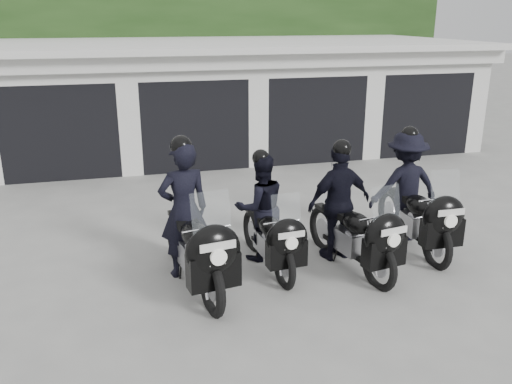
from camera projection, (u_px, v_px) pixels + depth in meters
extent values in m
plane|color=#999993|center=(251.00, 265.00, 8.33)|extent=(80.00, 80.00, 0.00)
cube|color=silver|center=(180.00, 97.00, 15.71)|extent=(16.00, 6.00, 2.80)
cube|color=silver|center=(178.00, 44.00, 15.06)|extent=(16.40, 6.80, 0.16)
cube|color=silver|center=(195.00, 62.00, 12.33)|extent=(16.40, 0.12, 0.40)
cube|color=black|center=(197.00, 166.00, 13.33)|extent=(16.00, 0.06, 0.24)
cube|color=black|center=(64.00, 124.00, 13.40)|extent=(2.60, 2.60, 2.20)
cube|color=silver|center=(54.00, 70.00, 12.00)|extent=(2.60, 0.50, 0.60)
cube|color=silver|center=(129.00, 116.00, 12.71)|extent=(0.50, 0.50, 2.80)
cube|color=black|center=(189.00, 118.00, 14.14)|extent=(2.60, 2.60, 2.20)
cube|color=silver|center=(193.00, 67.00, 12.74)|extent=(2.60, 0.50, 0.60)
cube|color=silver|center=(256.00, 110.00, 13.45)|extent=(0.50, 0.50, 2.80)
cube|color=black|center=(301.00, 113.00, 14.88)|extent=(2.60, 2.60, 2.20)
cube|color=silver|center=(316.00, 64.00, 13.48)|extent=(2.60, 0.50, 0.60)
cube|color=silver|center=(370.00, 105.00, 14.20)|extent=(0.50, 0.50, 2.80)
cube|color=black|center=(403.00, 108.00, 15.62)|extent=(2.60, 2.60, 2.20)
cube|color=silver|center=(427.00, 61.00, 14.22)|extent=(2.60, 0.50, 0.60)
cube|color=silver|center=(473.00, 101.00, 14.94)|extent=(0.50, 0.50, 2.80)
cube|color=#1B3513|center=(165.00, 60.00, 19.15)|extent=(20.00, 2.00, 4.30)
cylinder|color=black|center=(239.00, 68.00, 21.40)|extent=(0.24, 0.24, 3.30)
cylinder|color=black|center=(344.00, 66.00, 22.48)|extent=(0.24, 0.24, 3.30)
torus|color=black|center=(212.00, 286.00, 6.94)|extent=(0.25, 0.84, 0.83)
torus|color=black|center=(177.00, 240.00, 8.37)|extent=(0.25, 0.84, 0.83)
cube|color=#B4B4B9|center=(192.00, 255.00, 7.65)|extent=(0.39, 0.67, 0.37)
cube|color=black|center=(193.00, 267.00, 7.69)|extent=(0.32, 1.48, 0.07)
ellipsoid|color=black|center=(195.00, 235.00, 7.36)|extent=(0.47, 0.71, 0.33)
cube|color=black|center=(185.00, 221.00, 7.78)|extent=(0.39, 0.67, 0.11)
ellipsoid|color=black|center=(213.00, 251.00, 6.69)|extent=(0.77, 0.48, 0.69)
cube|color=black|center=(214.00, 270.00, 6.77)|extent=(0.69, 0.35, 0.46)
cube|color=#B2BFC6|center=(211.00, 215.00, 6.58)|extent=(0.52, 0.21, 0.58)
cylinder|color=silver|center=(207.00, 229.00, 6.83)|extent=(0.64, 0.13, 0.03)
cube|color=silver|center=(218.00, 246.00, 6.48)|extent=(0.45, 0.09, 0.10)
cube|color=silver|center=(218.00, 261.00, 6.57)|extent=(0.21, 0.05, 0.11)
imported|color=black|center=(184.00, 210.00, 7.75)|extent=(0.80, 0.59, 2.01)
sphere|color=black|center=(181.00, 146.00, 7.46)|extent=(0.31, 0.31, 0.31)
torus|color=black|center=(284.00, 266.00, 7.63)|extent=(0.17, 0.71, 0.70)
torus|color=black|center=(252.00, 231.00, 8.87)|extent=(0.17, 0.71, 0.70)
cube|color=#B4B4B9|center=(266.00, 243.00, 8.25)|extent=(0.29, 0.55, 0.31)
cube|color=black|center=(267.00, 252.00, 8.28)|extent=(0.18, 1.25, 0.06)
ellipsoid|color=black|center=(270.00, 226.00, 8.00)|extent=(0.36, 0.58, 0.28)
cube|color=black|center=(261.00, 216.00, 8.36)|extent=(0.29, 0.55, 0.10)
ellipsoid|color=black|center=(287.00, 238.00, 7.42)|extent=(0.63, 0.37, 0.58)
cube|color=black|center=(287.00, 253.00, 7.49)|extent=(0.57, 0.26, 0.38)
cube|color=#B2BFC6|center=(286.00, 212.00, 7.33)|extent=(0.43, 0.15, 0.49)
cylinder|color=silver|center=(282.00, 222.00, 7.54)|extent=(0.54, 0.07, 0.03)
cube|color=silver|center=(292.00, 235.00, 7.24)|extent=(0.38, 0.05, 0.09)
cube|color=silver|center=(291.00, 246.00, 7.32)|extent=(0.17, 0.03, 0.10)
imported|color=black|center=(261.00, 207.00, 8.34)|extent=(0.87, 0.71, 1.68)
sphere|color=black|center=(261.00, 158.00, 8.09)|extent=(0.26, 0.26, 0.26)
torus|color=black|center=(379.00, 265.00, 7.59)|extent=(0.25, 0.77, 0.76)
torus|color=black|center=(323.00, 229.00, 8.88)|extent=(0.25, 0.77, 0.76)
cube|color=#B4B4B9|center=(348.00, 241.00, 8.23)|extent=(0.37, 0.61, 0.33)
cube|color=black|center=(348.00, 251.00, 8.26)|extent=(0.32, 1.35, 0.06)
ellipsoid|color=black|center=(356.00, 223.00, 7.97)|extent=(0.44, 0.65, 0.30)
cube|color=black|center=(340.00, 212.00, 8.35)|extent=(0.37, 0.61, 0.10)
ellipsoid|color=black|center=(385.00, 235.00, 7.36)|extent=(0.71, 0.45, 0.63)
cube|color=black|center=(384.00, 251.00, 7.44)|extent=(0.64, 0.33, 0.42)
cube|color=#B2BFC6|center=(386.00, 206.00, 7.26)|extent=(0.47, 0.20, 0.53)
cylinder|color=silver|center=(377.00, 217.00, 7.48)|extent=(0.58, 0.13, 0.03)
cube|color=silver|center=(394.00, 231.00, 7.17)|extent=(0.41, 0.09, 0.09)
cube|color=silver|center=(392.00, 243.00, 7.26)|extent=(0.19, 0.05, 0.10)
imported|color=black|center=(339.00, 203.00, 8.32)|extent=(1.16, 0.79, 1.83)
sphere|color=black|center=(342.00, 148.00, 8.05)|extent=(0.28, 0.28, 0.28)
torus|color=black|center=(437.00, 245.00, 8.22)|extent=(0.13, 0.78, 0.78)
torus|color=black|center=(390.00, 211.00, 9.64)|extent=(0.13, 0.78, 0.78)
cube|color=#B4B4B9|center=(411.00, 222.00, 8.93)|extent=(0.29, 0.59, 0.34)
cube|color=black|center=(411.00, 233.00, 8.96)|extent=(0.11, 1.39, 0.06)
ellipsoid|color=black|center=(419.00, 205.00, 8.65)|extent=(0.35, 0.62, 0.31)
cube|color=black|center=(405.00, 195.00, 9.07)|extent=(0.29, 0.59, 0.11)
ellipsoid|color=black|center=(443.00, 217.00, 7.99)|extent=(0.68, 0.36, 0.64)
cube|color=black|center=(442.00, 232.00, 8.06)|extent=(0.62, 0.24, 0.43)
cube|color=#B2BFC6|center=(445.00, 188.00, 7.88)|extent=(0.47, 0.13, 0.55)
cylinder|color=silver|center=(437.00, 200.00, 8.12)|extent=(0.60, 0.04, 0.03)
cube|color=silver|center=(451.00, 213.00, 7.78)|extent=(0.43, 0.02, 0.10)
cube|color=silver|center=(449.00, 224.00, 7.87)|extent=(0.19, 0.02, 0.11)
imported|color=black|center=(405.00, 186.00, 9.04)|extent=(1.22, 0.64, 1.87)
sphere|color=black|center=(410.00, 135.00, 8.76)|extent=(0.29, 0.29, 0.29)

